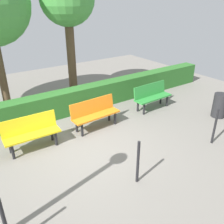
% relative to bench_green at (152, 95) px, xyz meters
% --- Properties ---
extents(ground_plane, '(16.00, 16.00, 0.00)m').
position_rel_bench_green_xyz_m(ground_plane, '(3.15, 0.78, -0.48)').
color(ground_plane, gray).
extents(bench_green, '(1.44, 0.50, 0.86)m').
position_rel_bench_green_xyz_m(bench_green, '(0.00, 0.00, 0.00)').
color(bench_green, '#2D8C38').
rests_on(bench_green, ground_plane).
extents(bench_orange, '(1.49, 0.52, 0.86)m').
position_rel_bench_green_xyz_m(bench_orange, '(2.34, 0.05, 0.00)').
color(bench_orange, orange).
rests_on(bench_orange, ground_plane).
extents(bench_yellow, '(1.40, 0.49, 0.86)m').
position_rel_bench_green_xyz_m(bench_yellow, '(4.23, 0.08, -0.00)').
color(bench_yellow, yellow).
rests_on(bench_yellow, ground_plane).
extents(hedge_row, '(11.53, 0.51, 0.82)m').
position_rel_bench_green_xyz_m(hedge_row, '(2.19, -1.27, -0.07)').
color(hedge_row, '#2D6B28').
rests_on(hedge_row, ground_plane).
extents(tree_near, '(1.89, 1.89, 4.48)m').
position_rel_bench_green_xyz_m(tree_near, '(1.67, -2.69, 2.97)').
color(tree_near, brown).
rests_on(tree_near, ground_plane).
extents(railing_post_near, '(0.06, 0.06, 1.00)m').
position_rel_bench_green_xyz_m(railing_post_near, '(0.21, 2.60, 0.02)').
color(railing_post_near, black).
rests_on(railing_post_near, ground_plane).
extents(railing_post_mid, '(0.06, 0.06, 1.00)m').
position_rel_bench_green_xyz_m(railing_post_mid, '(2.84, 2.60, 0.02)').
color(railing_post_mid, black).
rests_on(railing_post_mid, ground_plane).
extents(railing_post_far, '(0.06, 0.06, 1.00)m').
position_rel_bench_green_xyz_m(railing_post_far, '(5.43, 2.60, 0.02)').
color(railing_post_far, black).
rests_on(railing_post_far, ground_plane).
extents(trash_bin, '(0.43, 0.43, 0.78)m').
position_rel_bench_green_xyz_m(trash_bin, '(-1.34, 1.74, -0.09)').
color(trash_bin, '#262628').
rests_on(trash_bin, ground_plane).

